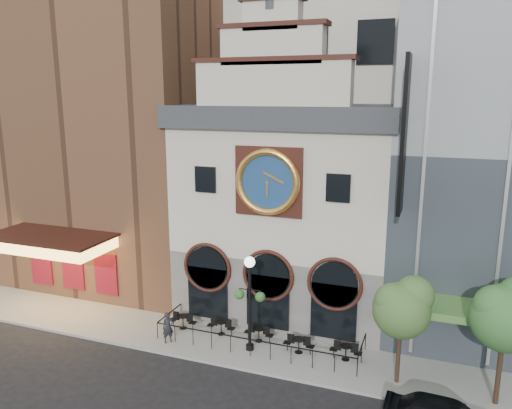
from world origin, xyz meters
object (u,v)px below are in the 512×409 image
at_px(bistro_3, 299,344).
at_px(tree_right, 507,313).
at_px(bistro_0, 183,321).
at_px(bistro_4, 346,351).
at_px(pedestrian, 168,328).
at_px(bistro_2, 259,333).
at_px(lamppost, 250,293).
at_px(bistro_1, 221,326).
at_px(tree_left, 403,306).

bearing_deg(bistro_3, tree_right, -7.22).
relative_size(bistro_0, bistro_4, 1.00).
height_order(bistro_4, pedestrian, pedestrian).
height_order(bistro_2, bistro_4, same).
distance_m(bistro_0, bistro_3, 6.77).
xyz_separation_m(bistro_3, lamppost, (-2.43, -0.56, 2.62)).
xyz_separation_m(bistro_1, bistro_3, (4.49, -0.44, 0.00)).
bearing_deg(bistro_3, pedestrian, -168.93).
relative_size(pedestrian, tree_right, 0.29).
bearing_deg(pedestrian, bistro_0, 42.61).
relative_size(bistro_2, pedestrian, 0.96).
xyz_separation_m(bistro_0, bistro_3, (6.76, -0.34, 0.00)).
relative_size(pedestrian, tree_left, 0.33).
bearing_deg(bistro_4, bistro_1, 177.47).
bearing_deg(pedestrian, tree_left, -46.19).
xyz_separation_m(bistro_4, pedestrian, (-9.09, -1.45, 0.36)).
bearing_deg(pedestrian, tree_right, -47.42).
distance_m(bistro_2, lamppost, 2.80).
xyz_separation_m(bistro_2, bistro_4, (4.64, -0.28, 0.00)).
relative_size(bistro_0, lamppost, 0.32).
height_order(bistro_4, tree_right, tree_right).
bearing_deg(bistro_2, tree_left, -10.55).
height_order(bistro_2, bistro_3, same).
bearing_deg(tree_right, bistro_4, 169.15).
xyz_separation_m(bistro_1, lamppost, (2.05, -1.00, 2.62)).
bearing_deg(tree_left, bistro_2, 169.45).
xyz_separation_m(bistro_0, tree_right, (15.77, -1.48, 3.65)).
xyz_separation_m(bistro_4, tree_right, (6.65, -1.27, 3.65)).
relative_size(bistro_2, bistro_3, 1.00).
distance_m(bistro_0, tree_right, 16.25).
xyz_separation_m(bistro_0, bistro_2, (4.47, 0.07, 0.00)).
height_order(bistro_3, lamppost, lamppost).
bearing_deg(tree_right, bistro_0, 174.64).
height_order(bistro_2, lamppost, lamppost).
xyz_separation_m(bistro_1, pedestrian, (-2.26, -1.76, 0.36)).
height_order(bistro_0, pedestrian, pedestrian).
distance_m(tree_left, tree_right, 4.10).
bearing_deg(bistro_2, bistro_1, 179.29).
height_order(bistro_0, bistro_3, same).
xyz_separation_m(bistro_2, bistro_3, (2.29, -0.41, 0.00)).
bearing_deg(bistro_0, lamppost, -11.72).
xyz_separation_m(bistro_3, tree_right, (9.00, -1.14, 3.65)).
relative_size(bistro_0, bistro_1, 1.00).
xyz_separation_m(bistro_3, pedestrian, (-6.74, -1.32, 0.36)).
height_order(bistro_4, tree_left, tree_left).
distance_m(bistro_2, bistro_4, 4.65).
height_order(pedestrian, lamppost, lamppost).
distance_m(bistro_1, bistro_4, 6.84).
xyz_separation_m(bistro_3, bistro_4, (2.35, 0.13, 0.00)).
bearing_deg(bistro_2, lamppost, -98.15).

